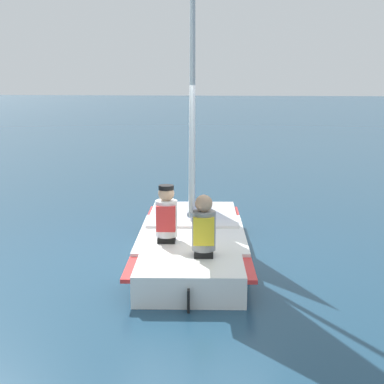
# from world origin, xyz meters

# --- Properties ---
(ground_plane) EXTENTS (260.00, 260.00, 0.00)m
(ground_plane) POSITION_xyz_m (0.00, 0.00, 0.00)
(ground_plane) COLOR navy
(sailboat_main) EXTENTS (2.18, 4.02, 5.71)m
(sailboat_main) POSITION_xyz_m (0.00, -0.02, 0.81)
(sailboat_main) COLOR white
(sailboat_main) RESTS_ON ground_plane
(sailor_helm) EXTENTS (0.35, 0.38, 1.16)m
(sailor_helm) POSITION_xyz_m (-0.25, -0.54, 0.63)
(sailor_helm) COLOR black
(sailor_helm) RESTS_ON ground_plane
(sailor_crew) EXTENTS (0.35, 0.38, 1.16)m
(sailor_crew) POSITION_xyz_m (0.35, -1.07, 0.62)
(sailor_crew) COLOR black
(sailor_crew) RESTS_ON ground_plane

